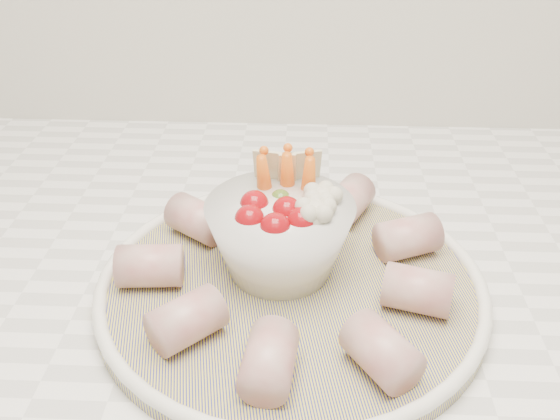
{
  "coord_description": "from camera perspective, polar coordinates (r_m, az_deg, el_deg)",
  "views": [
    {
      "loc": [
        -0.08,
        0.93,
        1.28
      ],
      "look_at": [
        -0.11,
        1.39,
        1.0
      ],
      "focal_mm": 40.0,
      "sensor_mm": 36.0,
      "label": 1
    }
  ],
  "objects": [
    {
      "name": "cured_meat_rolls",
      "position": [
        0.55,
        1.07,
        -4.98
      ],
      "size": [
        0.29,
        0.29,
        0.04
      ],
      "color": "#A94D4D",
      "rests_on": "serving_platter"
    },
    {
      "name": "veggie_bowl",
      "position": [
        0.55,
        0.11,
        -2.13
      ],
      "size": [
        0.13,
        0.13,
        0.1
      ],
      "color": "white",
      "rests_on": "serving_platter"
    },
    {
      "name": "serving_platter",
      "position": [
        0.56,
        1.05,
        -6.86
      ],
      "size": [
        0.4,
        0.4,
        0.02
      ],
      "color": "navy",
      "rests_on": "kitchen_counter"
    }
  ]
}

